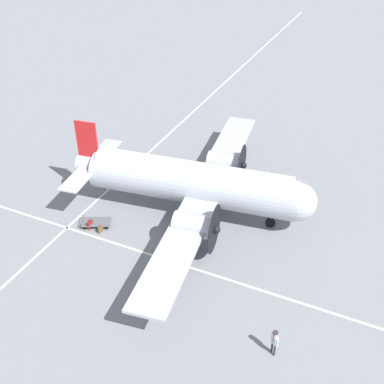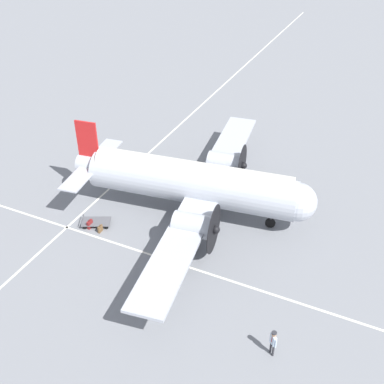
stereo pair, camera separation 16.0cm
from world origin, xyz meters
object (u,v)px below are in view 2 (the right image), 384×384
suitcase_near_door (90,224)px  baggage_cart (96,222)px  crew_foreground (273,340)px  airliner_main (198,183)px  suitcase_upright_spare (100,229)px

suitcase_near_door → baggage_cart: suitcase_near_door is taller
crew_foreground → baggage_cart: 15.23m
airliner_main → suitcase_near_door: airliner_main is taller
suitcase_near_door → crew_foreground: bearing=-107.8°
suitcase_near_door → suitcase_upright_spare: bearing=-94.9°
crew_foreground → suitcase_near_door: size_ratio=2.58×
airliner_main → suitcase_near_door: (-4.68, 6.10, -2.32)m
crew_foreground → suitcase_near_door: 15.29m
airliner_main → crew_foreground: 12.70m
baggage_cart → airliner_main: bearing=10.1°
crew_foreground → baggage_cart: size_ratio=0.73×
crew_foreground → suitcase_upright_spare: bearing=21.9°
airliner_main → suitcase_upright_spare: airliner_main is taller
suitcase_near_door → baggage_cart: 0.47m
airliner_main → baggage_cart: airliner_main is taller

